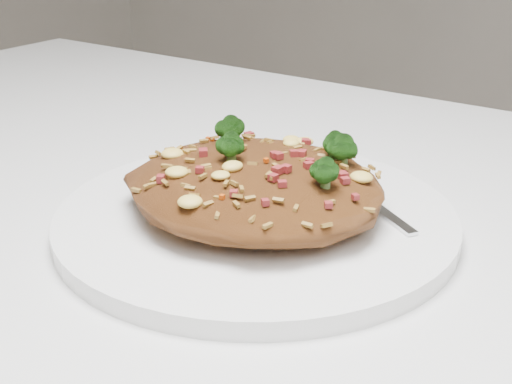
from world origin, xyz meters
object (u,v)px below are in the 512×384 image
at_px(dining_table, 176,282).
at_px(plate, 256,219).
at_px(fork, 361,196).
at_px(fried_rice, 257,176).

xyz_separation_m(dining_table, plate, (0.10, -0.02, 0.10)).
height_order(plate, fork, fork).
relative_size(dining_table, fork, 8.37).
height_order(dining_table, plate, plate).
distance_m(dining_table, fried_rice, 0.17).
relative_size(dining_table, fried_rice, 6.09).
bearing_deg(fork, fried_rice, -95.70).
bearing_deg(plate, fried_rice, 51.22).
bearing_deg(dining_table, plate, -10.38).
relative_size(plate, fork, 2.10).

